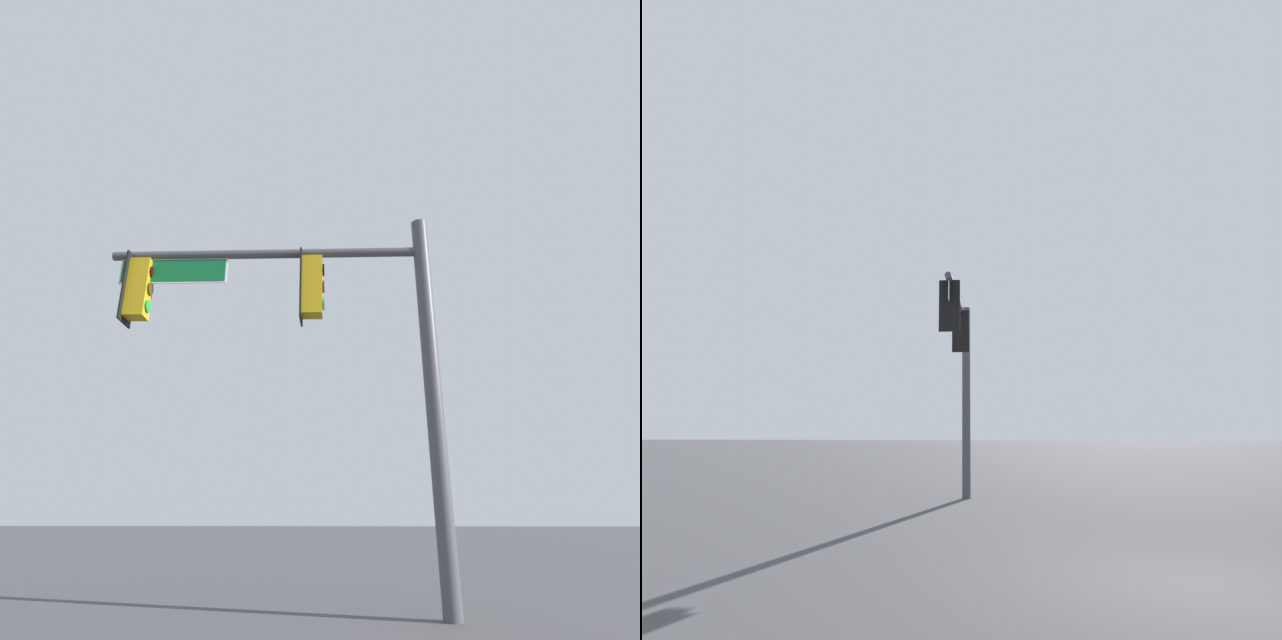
% 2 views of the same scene
% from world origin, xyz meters
% --- Properties ---
extents(signal_pole_near, '(5.67, 1.10, 6.35)m').
position_xyz_m(signal_pole_near, '(-7.14, -4.91, 4.27)').
color(signal_pole_near, '#47474C').
rests_on(signal_pole_near, ground_plane).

